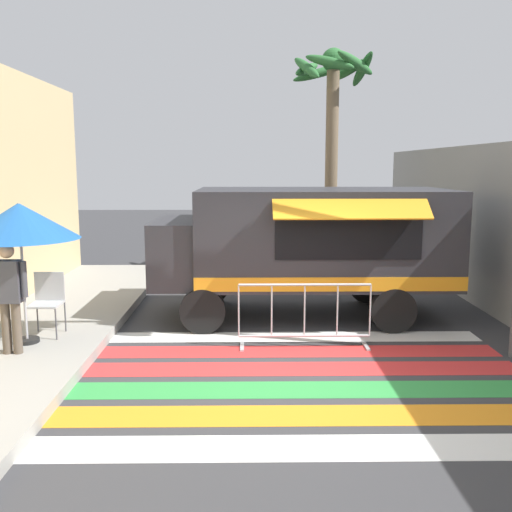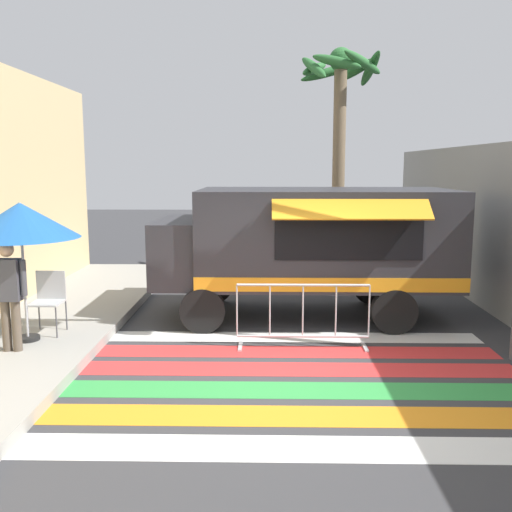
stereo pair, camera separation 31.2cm
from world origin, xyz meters
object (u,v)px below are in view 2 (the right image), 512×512
(traffic_signal_pole, at_px, (448,25))
(barricade_front, at_px, (303,316))
(folding_chair, at_px, (49,296))
(palm_tree, at_px, (340,110))
(patio_umbrella, at_px, (20,221))
(vendor_person, at_px, (9,290))
(food_truck, at_px, (302,240))

(traffic_signal_pole, bearing_deg, barricade_front, 164.56)
(folding_chair, height_order, palm_tree, palm_tree)
(patio_umbrella, xyz_separation_m, vendor_person, (-0.01, -0.51, -0.95))
(folding_chair, xyz_separation_m, palm_tree, (5.36, 6.15, 3.48))
(traffic_signal_pole, height_order, palm_tree, traffic_signal_pole)
(traffic_signal_pole, height_order, vendor_person, traffic_signal_pole)
(patio_umbrella, bearing_deg, barricade_front, 2.86)
(palm_tree, bearing_deg, folding_chair, -131.08)
(traffic_signal_pole, relative_size, palm_tree, 1.13)
(food_truck, xyz_separation_m, traffic_signal_pole, (1.78, -2.42, 3.23))
(vendor_person, distance_m, palm_tree, 9.57)
(traffic_signal_pole, distance_m, barricade_front, 4.62)
(food_truck, height_order, vendor_person, food_truck)
(food_truck, height_order, folding_chair, food_truck)
(food_truck, distance_m, barricade_front, 2.13)
(food_truck, relative_size, folding_chair, 5.51)
(food_truck, bearing_deg, folding_chair, -158.37)
(food_truck, relative_size, palm_tree, 0.94)
(barricade_front, bearing_deg, patio_umbrella, -177.14)
(patio_umbrella, bearing_deg, traffic_signal_pole, -2.86)
(patio_umbrella, xyz_separation_m, folding_chair, (0.18, 0.46, -1.25))
(food_truck, xyz_separation_m, folding_chair, (-4.17, -1.65, -0.71))
(patio_umbrella, distance_m, vendor_person, 1.08)
(patio_umbrella, height_order, vendor_person, patio_umbrella)
(folding_chair, xyz_separation_m, barricade_front, (4.08, -0.25, -0.25))
(folding_chair, xyz_separation_m, vendor_person, (-0.19, -0.97, 0.30))
(patio_umbrella, height_order, palm_tree, palm_tree)
(folding_chair, bearing_deg, vendor_person, -78.35)
(traffic_signal_pole, bearing_deg, folding_chair, 172.66)
(food_truck, distance_m, vendor_person, 5.10)
(traffic_signal_pole, xyz_separation_m, vendor_person, (-6.14, -0.20, -3.64))
(folding_chair, bearing_deg, food_truck, 44.24)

